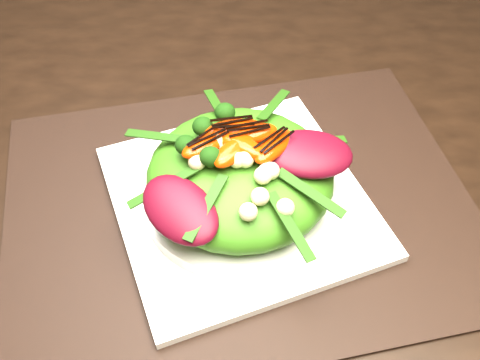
{
  "coord_description": "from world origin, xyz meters",
  "views": [
    {
      "loc": [
        -0.07,
        -0.45,
        1.27
      ],
      "look_at": [
        -0.08,
        -0.03,
        0.8
      ],
      "focal_mm": 42.0,
      "sensor_mm": 36.0,
      "label": 1
    }
  ],
  "objects_px": {
    "lettuce_mound": "(240,175)",
    "orange_segment": "(237,136)",
    "placemat": "(240,205)",
    "salad_bowl": "(240,193)",
    "plate_base": "(240,201)",
    "dining_table": "(308,196)"
  },
  "relations": [
    {
      "from": "plate_base",
      "to": "placemat",
      "type": "bearing_deg",
      "value": -135.0
    },
    {
      "from": "salad_bowl",
      "to": "orange_segment",
      "type": "height_order",
      "value": "orange_segment"
    },
    {
      "from": "placemat",
      "to": "salad_bowl",
      "type": "height_order",
      "value": "salad_bowl"
    },
    {
      "from": "placemat",
      "to": "plate_base",
      "type": "xyz_separation_m",
      "value": [
        0.0,
        0.0,
        0.01
      ]
    },
    {
      "from": "dining_table",
      "to": "lettuce_mound",
      "type": "height_order",
      "value": "dining_table"
    },
    {
      "from": "salad_bowl",
      "to": "orange_segment",
      "type": "bearing_deg",
      "value": 103.71
    },
    {
      "from": "lettuce_mound",
      "to": "orange_segment",
      "type": "distance_m",
      "value": 0.05
    },
    {
      "from": "salad_bowl",
      "to": "plate_base",
      "type": "bearing_deg",
      "value": 0.0
    },
    {
      "from": "placemat",
      "to": "lettuce_mound",
      "type": "bearing_deg",
      "value": 90.0
    },
    {
      "from": "placemat",
      "to": "plate_base",
      "type": "height_order",
      "value": "plate_base"
    },
    {
      "from": "placemat",
      "to": "salad_bowl",
      "type": "relative_size",
      "value": 2.39
    },
    {
      "from": "placemat",
      "to": "orange_segment",
      "type": "distance_m",
      "value": 0.1
    },
    {
      "from": "dining_table",
      "to": "plate_base",
      "type": "relative_size",
      "value": 5.71
    },
    {
      "from": "plate_base",
      "to": "lettuce_mound",
      "type": "distance_m",
      "value": 0.05
    },
    {
      "from": "dining_table",
      "to": "orange_segment",
      "type": "height_order",
      "value": "dining_table"
    },
    {
      "from": "dining_table",
      "to": "orange_segment",
      "type": "xyz_separation_m",
      "value": [
        -0.09,
        -0.02,
        0.12
      ]
    },
    {
      "from": "salad_bowl",
      "to": "lettuce_mound",
      "type": "xyz_separation_m",
      "value": [
        0.0,
        0.0,
        0.03
      ]
    },
    {
      "from": "placemat",
      "to": "salad_bowl",
      "type": "xyz_separation_m",
      "value": [
        0.0,
        0.0,
        0.02
      ]
    },
    {
      "from": "orange_segment",
      "to": "salad_bowl",
      "type": "bearing_deg",
      "value": -76.29
    },
    {
      "from": "placemat",
      "to": "plate_base",
      "type": "distance_m",
      "value": 0.01
    },
    {
      "from": "plate_base",
      "to": "salad_bowl",
      "type": "height_order",
      "value": "salad_bowl"
    },
    {
      "from": "lettuce_mound",
      "to": "plate_base",
      "type": "bearing_deg",
      "value": -26.57
    }
  ]
}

